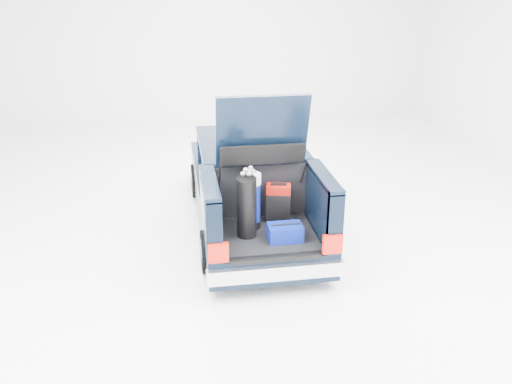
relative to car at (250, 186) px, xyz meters
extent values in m
plane|color=white|center=(0.00, -0.11, -0.67)|extent=(14.00, 14.00, 0.00)
cube|color=black|center=(0.00, 0.54, -0.17)|extent=(1.75, 3.00, 0.70)
cube|color=black|center=(0.00, 2.11, -0.27)|extent=(1.70, 0.30, 0.50)
cube|color=silver|center=(0.00, 2.25, -0.34)|extent=(1.72, 0.10, 0.22)
cube|color=black|center=(0.00, 0.04, 0.45)|extent=(1.55, 1.95, 0.54)
cube|color=black|center=(0.00, 0.04, 0.74)|extent=(1.62, 2.05, 0.06)
cube|color=black|center=(0.00, -1.61, -0.32)|extent=(1.75, 1.30, 0.40)
cube|color=black|center=(0.00, -1.59, -0.10)|extent=(1.32, 1.18, 0.05)
cube|color=black|center=(-0.78, -1.61, 0.30)|extent=(0.20, 1.30, 0.85)
cube|color=black|center=(0.78, -1.61, 0.30)|extent=(0.20, 1.30, 0.85)
cube|color=black|center=(-0.78, -1.61, 0.74)|extent=(0.20, 1.30, 0.06)
cube|color=black|center=(0.78, -1.61, 0.74)|extent=(0.20, 1.30, 0.06)
cube|color=black|center=(0.00, -0.99, 0.30)|extent=(1.36, 0.08, 0.84)
cube|color=silver|center=(0.00, -2.29, -0.29)|extent=(1.80, 0.12, 0.20)
cube|color=#A31206|center=(-0.74, -2.26, 0.05)|extent=(0.26, 0.07, 0.26)
cube|color=#A31206|center=(0.74, -2.26, 0.05)|extent=(0.26, 0.07, 0.26)
cube|color=black|center=(0.00, -2.25, -0.12)|extent=(1.20, 0.06, 0.06)
cube|color=black|center=(0.00, -1.16, 1.29)|extent=(1.28, 0.33, 1.03)
cube|color=black|center=(0.00, -1.12, 1.43)|extent=(0.95, 0.17, 0.54)
cylinder|color=black|center=(-0.82, 1.34, -0.36)|extent=(0.20, 0.62, 0.62)
cylinder|color=slate|center=(-0.82, 1.34, -0.36)|extent=(0.23, 0.36, 0.36)
cylinder|color=black|center=(0.82, 1.34, -0.36)|extent=(0.20, 0.62, 0.62)
cylinder|color=slate|center=(0.82, 1.34, -0.36)|extent=(0.23, 0.36, 0.36)
cylinder|color=black|center=(-0.82, -1.46, -0.36)|extent=(0.20, 0.62, 0.62)
cylinder|color=slate|center=(-0.82, -1.46, -0.36)|extent=(0.23, 0.36, 0.36)
cylinder|color=black|center=(0.82, -1.46, -0.36)|extent=(0.20, 0.62, 0.62)
cylinder|color=slate|center=(0.82, -1.46, -0.36)|extent=(0.23, 0.36, 0.36)
cube|color=#830B04|center=(0.24, -1.19, 0.20)|extent=(0.39, 0.29, 0.55)
cube|color=black|center=(0.24, -1.19, 0.49)|extent=(0.22, 0.10, 0.03)
cube|color=black|center=(0.24, -1.29, 0.15)|extent=(0.35, 0.10, 0.42)
cylinder|color=black|center=(-0.29, -1.64, 0.36)|extent=(0.32, 0.37, 0.89)
cube|color=white|center=(-0.29, -1.53, 0.39)|extent=(0.11, 0.04, 0.31)
sphere|color=#99999E|center=(-0.33, -1.62, 0.84)|extent=(0.07, 0.07, 0.07)
sphere|color=#99999E|center=(-0.26, -1.67, 0.86)|extent=(0.07, 0.07, 0.07)
cylinder|color=black|center=(-0.19, -1.35, -0.02)|extent=(0.31, 0.31, 0.10)
cylinder|color=#041166|center=(-0.19, -1.35, 0.31)|extent=(0.29, 0.29, 0.58)
cylinder|color=white|center=(-0.19, -1.35, 0.66)|extent=(0.31, 0.31, 0.15)
sphere|color=#99999E|center=(-0.15, -1.33, 0.76)|extent=(0.07, 0.07, 0.07)
sphere|color=#99999E|center=(-0.19, -1.31, 0.81)|extent=(0.07, 0.07, 0.07)
cube|color=#041166|center=(0.20, -1.82, 0.04)|extent=(0.46, 0.30, 0.22)
cylinder|color=black|center=(0.20, -1.82, 0.16)|extent=(0.40, 0.03, 0.02)
camera|label=1|loc=(-1.21, -8.22, 3.35)|focal=38.00mm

